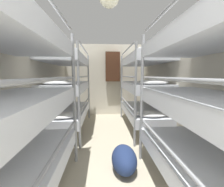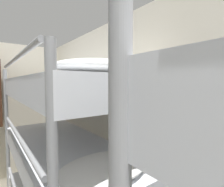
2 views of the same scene
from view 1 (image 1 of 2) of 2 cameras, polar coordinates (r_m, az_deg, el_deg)
The scene contains 8 objects.
wall_left at distance 2.54m, azimuth -31.63°, elevation 2.32°, with size 0.06×5.21×2.24m.
wall_right at distance 2.63m, azimuth 27.57°, elevation 2.69°, with size 0.06×5.21×2.24m.
wall_back at distance 4.82m, azimuth -2.73°, elevation 5.08°, with size 2.61×0.06×2.24m.
bunk_stack_right_near at distance 1.51m, azimuth 35.43°, elevation -4.06°, with size 0.78×1.91×1.88m.
bunk_stack_left_far at distance 3.52m, azimuth -16.44°, elevation 2.55°, with size 0.78×1.91×1.88m.
bunk_stack_right_far at distance 3.56m, azimuth 11.71°, elevation 2.74°, with size 0.78×1.91×1.88m.
duffel_bag at distance 2.18m, azimuth 4.64°, elevation -23.67°, with size 0.33×0.54×0.33m.
hanging_coat at distance 4.68m, azimuth 0.25°, elevation 10.15°, with size 0.44×0.12×0.90m.
Camera 1 is at (-0.09, 0.31, 1.28)m, focal length 24.00 mm.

